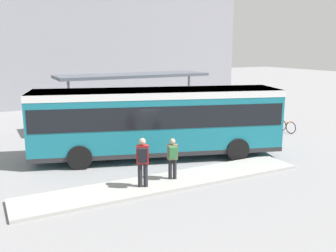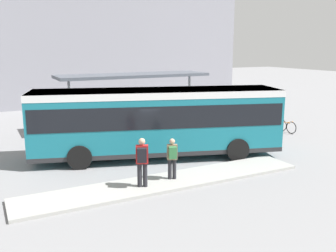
% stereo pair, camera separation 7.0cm
% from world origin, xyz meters
% --- Properties ---
extents(ground_plane, '(120.00, 120.00, 0.00)m').
position_xyz_m(ground_plane, '(0.00, 0.00, 0.00)').
color(ground_plane, gray).
extents(curb_island, '(11.28, 1.80, 0.12)m').
position_xyz_m(curb_island, '(-1.17, -3.35, 0.06)').
color(curb_island, '#9E9E99').
rests_on(curb_island, ground_plane).
extents(city_bus, '(11.52, 5.77, 3.17)m').
position_xyz_m(city_bus, '(0.01, -0.00, 1.85)').
color(city_bus, '#197284').
rests_on(city_bus, ground_plane).
extents(pedestrian_waiting, '(0.46, 0.49, 1.59)m').
position_xyz_m(pedestrian_waiting, '(-0.93, -3.30, 1.03)').
color(pedestrian_waiting, '#232328').
rests_on(pedestrian_waiting, curb_island).
extents(pedestrian_companion, '(0.53, 0.57, 1.80)m').
position_xyz_m(pedestrian_companion, '(-2.27, -3.54, 1.15)').
color(pedestrian_companion, '#232328').
rests_on(pedestrian_companion, curb_island).
extents(bicycle_orange, '(0.48, 1.72, 0.74)m').
position_xyz_m(bicycle_orange, '(9.10, 1.22, 0.37)').
color(bicycle_orange, black).
rests_on(bicycle_orange, ground_plane).
extents(bicycle_white, '(0.48, 1.66, 0.72)m').
position_xyz_m(bicycle_white, '(9.10, 2.00, 0.36)').
color(bicycle_white, black).
rests_on(bicycle_white, ground_plane).
extents(bicycle_blue, '(0.48, 1.65, 0.71)m').
position_xyz_m(bicycle_blue, '(9.20, 2.78, 0.36)').
color(bicycle_blue, black).
rests_on(bicycle_blue, ground_plane).
extents(bicycle_red, '(0.49, 1.75, 0.76)m').
position_xyz_m(bicycle_red, '(9.09, 3.56, 0.38)').
color(bicycle_red, black).
rests_on(bicycle_red, ground_plane).
extents(station_shelter, '(9.42, 2.65, 3.43)m').
position_xyz_m(station_shelter, '(1.43, 6.43, 3.28)').
color(station_shelter, '#4C515B').
rests_on(station_shelter, ground_plane).
extents(station_building, '(27.49, 14.81, 10.15)m').
position_xyz_m(station_building, '(2.85, 24.15, 5.07)').
color(station_building, gray).
rests_on(station_building, ground_plane).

